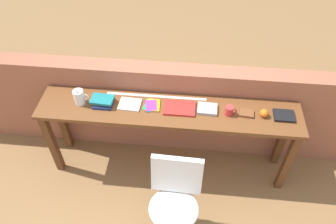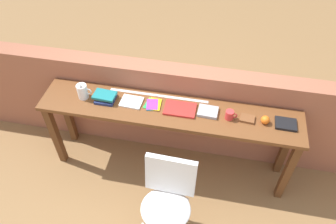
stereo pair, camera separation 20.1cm
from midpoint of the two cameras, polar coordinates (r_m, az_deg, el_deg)
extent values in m
plane|color=olive|center=(3.59, -2.05, -13.01)|extent=(40.00, 40.00, 0.00)
cube|color=#9E5B42|center=(3.54, -1.00, 0.54)|extent=(6.00, 0.20, 1.10)
cube|color=brown|center=(3.09, -1.77, 0.08)|extent=(2.50, 0.44, 0.04)
cube|color=#5B341A|center=(3.63, -21.02, -5.25)|extent=(0.07, 0.07, 0.84)
cube|color=#5B341A|center=(3.42, 18.50, -8.41)|extent=(0.07, 0.07, 0.84)
cube|color=#5B341A|center=(3.81, -19.38, -1.55)|extent=(0.07, 0.07, 0.84)
cube|color=#5B341A|center=(3.61, 17.85, -4.30)|extent=(0.07, 0.07, 0.84)
ellipsoid|color=white|center=(2.96, -1.01, -16.57)|extent=(0.45, 0.43, 0.08)
cube|color=white|center=(2.84, -0.52, -10.96)|extent=(0.44, 0.12, 0.40)
cylinder|color=#B2B2B7|center=(3.26, -3.53, -15.76)|extent=(0.02, 0.02, 0.41)
cylinder|color=#B2B2B7|center=(3.24, 2.47, -16.44)|extent=(0.02, 0.02, 0.41)
cylinder|color=white|center=(3.22, -16.96, 2.45)|extent=(0.10, 0.10, 0.15)
cone|color=white|center=(3.15, -17.45, 3.22)|extent=(0.04, 0.03, 0.04)
torus|color=white|center=(3.20, -16.02, 2.52)|extent=(0.07, 0.01, 0.07)
cube|color=navy|center=(3.20, -12.97, 1.48)|extent=(0.18, 0.17, 0.03)
cube|color=olive|center=(3.19, -13.11, 1.92)|extent=(0.18, 0.13, 0.02)
cube|color=#19757A|center=(3.17, -13.20, 2.09)|extent=(0.22, 0.15, 0.02)
cube|color=white|center=(3.14, -8.47, 1.28)|extent=(0.21, 0.18, 0.02)
cube|color=orange|center=(3.12, -4.55, 1.22)|extent=(0.13, 0.18, 0.00)
cube|color=green|center=(3.12, -5.02, 1.18)|extent=(0.13, 0.17, 0.00)
cube|color=#3399D8|center=(3.10, -4.72, 1.00)|extent=(0.14, 0.16, 0.00)
cube|color=yellow|center=(3.11, -4.50, 1.11)|extent=(0.14, 0.16, 0.00)
cube|color=purple|center=(3.10, -4.81, 1.11)|extent=(0.13, 0.16, 0.00)
cube|color=red|center=(3.07, 0.14, 0.62)|extent=(0.30, 0.20, 0.02)
cube|color=#9E9EA3|center=(3.07, 5.00, 0.48)|extent=(0.19, 0.16, 0.03)
cylinder|color=red|center=(3.03, 8.73, 0.18)|extent=(0.08, 0.08, 0.09)
torus|color=red|center=(3.04, 9.55, 0.12)|extent=(0.06, 0.01, 0.06)
cube|color=brown|center=(3.09, 11.70, -0.27)|extent=(0.14, 0.11, 0.02)
sphere|color=orange|center=(3.08, 14.64, -0.27)|extent=(0.08, 0.08, 0.08)
cube|color=black|center=(3.15, 17.85, -0.68)|extent=(0.19, 0.15, 0.03)
cube|color=silver|center=(3.21, -3.87, 2.70)|extent=(0.98, 0.03, 0.00)
camera|label=1|loc=(0.10, -91.90, -1.96)|focal=35.00mm
camera|label=2|loc=(0.10, 88.10, 1.96)|focal=35.00mm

